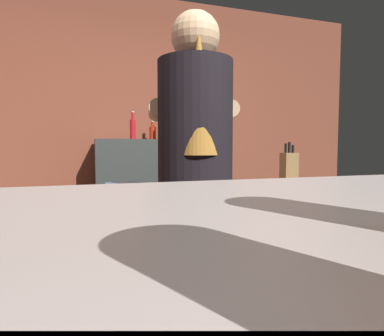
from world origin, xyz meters
TOP-DOWN VIEW (x-y plane):
  - wall_back at (0.00, 2.20)m, footprint 5.20×0.10m
  - prep_counter at (0.35, 0.56)m, footprint 2.10×0.60m
  - back_shelf at (-0.01, 1.92)m, footprint 0.90×0.36m
  - bartender at (-0.05, 0.10)m, footprint 0.47×0.54m
  - knife_block at (0.78, 0.59)m, footprint 0.10×0.08m
  - mixing_bowl at (-0.35, 0.44)m, footprint 0.18×0.18m
  - chefs_knife at (0.23, 0.51)m, footprint 0.24×0.10m
  - bottle_soy at (0.19, 1.86)m, footprint 0.06×0.06m
  - bottle_olive_oil at (0.12, 2.00)m, footprint 0.07×0.07m
  - bottle_vinegar at (-0.11, 1.82)m, footprint 0.05×0.05m

SIDE VIEW (x-z plane):
  - prep_counter at x=0.35m, z-range 0.00..0.88m
  - back_shelf at x=-0.01m, z-range 0.00..1.20m
  - chefs_knife at x=0.23m, z-range 0.88..0.89m
  - mixing_bowl at x=-0.35m, z-range 0.88..0.93m
  - knife_block at x=0.78m, z-range 0.85..1.13m
  - bartender at x=-0.05m, z-range 0.14..1.87m
  - bottle_olive_oil at x=0.12m, z-range 1.18..1.37m
  - bottle_soy at x=0.19m, z-range 1.17..1.43m
  - bottle_vinegar at x=-0.11m, z-range 1.17..1.43m
  - wall_back at x=0.00m, z-range 0.00..2.70m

